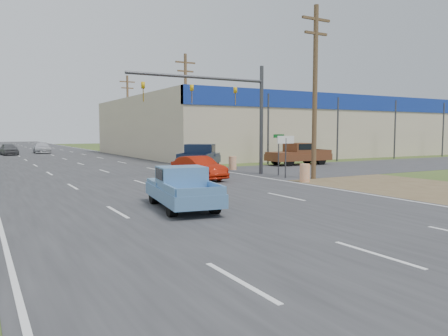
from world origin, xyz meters
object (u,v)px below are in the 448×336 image
navy_pickup (200,157)px  distant_car_grey (9,149)px  brown_pickup (297,154)px  distant_car_silver (42,148)px  blue_pickup (181,187)px  red_convertible (199,168)px

navy_pickup → distant_car_grey: bearing=149.7°
brown_pickup → distant_car_silver: size_ratio=1.17×
blue_pickup → red_convertible: bearing=68.4°
distant_car_grey → distant_car_silver: bearing=33.8°
blue_pickup → navy_pickup: size_ratio=0.83×
navy_pickup → brown_pickup: size_ratio=1.03×
blue_pickup → brown_pickup: 22.13m
blue_pickup → distant_car_grey: bearing=102.5°
distant_car_grey → distant_car_silver: 5.18m
blue_pickup → brown_pickup: size_ratio=0.86×
blue_pickup → brown_pickup: (16.91, 14.28, 0.16)m
red_convertible → blue_pickup: bearing=-126.7°
red_convertible → navy_pickup: navy_pickup is taller
distant_car_silver → blue_pickup: bearing=-89.5°
red_convertible → navy_pickup: bearing=56.1°
navy_pickup → brown_pickup: 8.99m
red_convertible → distant_car_silver: (-3.74, 38.37, 0.02)m
blue_pickup → navy_pickup: bearing=69.6°
distant_car_grey → distant_car_silver: size_ratio=0.88×
distant_car_grey → brown_pickup: bearing=-60.8°
red_convertible → distant_car_grey: size_ratio=0.98×
navy_pickup → distant_car_silver: navy_pickup is taller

